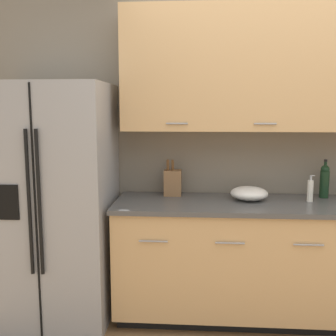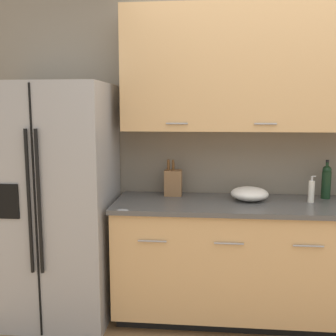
# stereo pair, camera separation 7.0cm
# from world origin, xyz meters

# --- Properties ---
(wall_back) EXTENTS (10.00, 0.39, 2.60)m
(wall_back) POSITION_xyz_m (-0.06, 1.31, 1.50)
(wall_back) COLOR gray
(wall_back) RESTS_ON ground_plane
(counter_unit) EXTENTS (2.21, 0.64, 0.92)m
(counter_unit) POSITION_xyz_m (-0.17, 1.03, 0.47)
(counter_unit) COLOR black
(counter_unit) RESTS_ON ground_plane
(refrigerator) EXTENTS (0.86, 0.75, 1.79)m
(refrigerator) POSITION_xyz_m (-1.74, 0.97, 0.90)
(refrigerator) COLOR #9E9EA0
(refrigerator) RESTS_ON ground_plane
(knife_block) EXTENTS (0.14, 0.11, 0.29)m
(knife_block) POSITION_xyz_m (-0.86, 1.21, 1.03)
(knife_block) COLOR olive
(knife_block) RESTS_ON counter_unit
(wine_bottle) EXTENTS (0.07, 0.07, 0.30)m
(wine_bottle) POSITION_xyz_m (0.33, 1.21, 1.06)
(wine_bottle) COLOR black
(wine_bottle) RESTS_ON counter_unit
(soap_dispenser) EXTENTS (0.05, 0.04, 0.20)m
(soap_dispenser) POSITION_xyz_m (0.18, 1.06, 1.00)
(soap_dispenser) COLOR silver
(soap_dispenser) RESTS_ON counter_unit
(mixing_bowl) EXTENTS (0.28, 0.28, 0.10)m
(mixing_bowl) POSITION_xyz_m (-0.26, 1.09, 0.97)
(mixing_bowl) COLOR white
(mixing_bowl) RESTS_ON counter_unit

